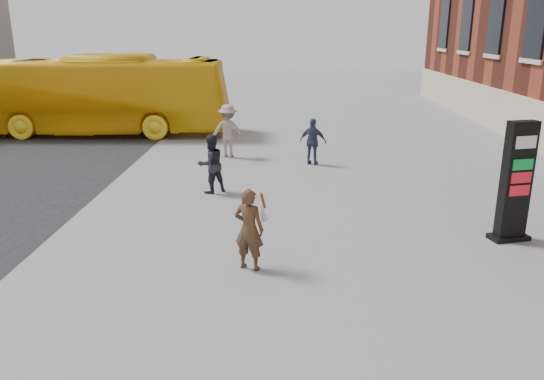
{
  "coord_description": "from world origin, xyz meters",
  "views": [
    {
      "loc": [
        0.09,
        -9.03,
        4.31
      ],
      "look_at": [
        -0.17,
        1.08,
        1.24
      ],
      "focal_mm": 35.0,
      "sensor_mm": 36.0,
      "label": 1
    }
  ],
  "objects_px": {
    "pedestrian_a": "(211,164)",
    "pedestrian_c": "(313,142)",
    "info_pylon": "(516,182)",
    "woman": "(249,228)",
    "bus": "(86,95)",
    "pedestrian_b": "(228,131)"
  },
  "relations": [
    {
      "from": "info_pylon",
      "to": "pedestrian_c",
      "type": "relative_size",
      "value": 1.66
    },
    {
      "from": "pedestrian_b",
      "to": "pedestrian_c",
      "type": "height_order",
      "value": "pedestrian_b"
    },
    {
      "from": "pedestrian_a",
      "to": "pedestrian_b",
      "type": "height_order",
      "value": "pedestrian_b"
    },
    {
      "from": "bus",
      "to": "pedestrian_c",
      "type": "xyz_separation_m",
      "value": [
        9.37,
        -5.17,
        -0.9
      ]
    },
    {
      "from": "woman",
      "to": "bus",
      "type": "relative_size",
      "value": 0.13
    },
    {
      "from": "info_pylon",
      "to": "pedestrian_b",
      "type": "distance_m",
      "value": 10.19
    },
    {
      "from": "bus",
      "to": "info_pylon",
      "type": "bearing_deg",
      "value": -132.16
    },
    {
      "from": "pedestrian_c",
      "to": "pedestrian_a",
      "type": "bearing_deg",
      "value": 65.66
    },
    {
      "from": "pedestrian_b",
      "to": "pedestrian_c",
      "type": "bearing_deg",
      "value": 164.33
    },
    {
      "from": "bus",
      "to": "pedestrian_b",
      "type": "bearing_deg",
      "value": -123.21
    },
    {
      "from": "woman",
      "to": "bus",
      "type": "bearing_deg",
      "value": -40.37
    },
    {
      "from": "info_pylon",
      "to": "pedestrian_b",
      "type": "xyz_separation_m",
      "value": [
        -6.8,
        7.58,
        -0.36
      ]
    },
    {
      "from": "woman",
      "to": "pedestrian_c",
      "type": "relative_size",
      "value": 1.02
    },
    {
      "from": "bus",
      "to": "pedestrian_b",
      "type": "xyz_separation_m",
      "value": [
        6.45,
        -4.11,
        -0.75
      ]
    },
    {
      "from": "bus",
      "to": "pedestrian_c",
      "type": "relative_size",
      "value": 7.79
    },
    {
      "from": "pedestrian_a",
      "to": "pedestrian_c",
      "type": "relative_size",
      "value": 1.05
    },
    {
      "from": "info_pylon",
      "to": "bus",
      "type": "relative_size",
      "value": 0.21
    },
    {
      "from": "woman",
      "to": "pedestrian_a",
      "type": "relative_size",
      "value": 0.98
    },
    {
      "from": "bus",
      "to": "pedestrian_a",
      "type": "relative_size",
      "value": 7.43
    },
    {
      "from": "bus",
      "to": "pedestrian_c",
      "type": "bearing_deg",
      "value": -119.65
    },
    {
      "from": "info_pylon",
      "to": "woman",
      "type": "distance_m",
      "value": 5.69
    },
    {
      "from": "pedestrian_b",
      "to": "pedestrian_c",
      "type": "xyz_separation_m",
      "value": [
        2.91,
        -1.07,
        -0.15
      ]
    }
  ]
}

